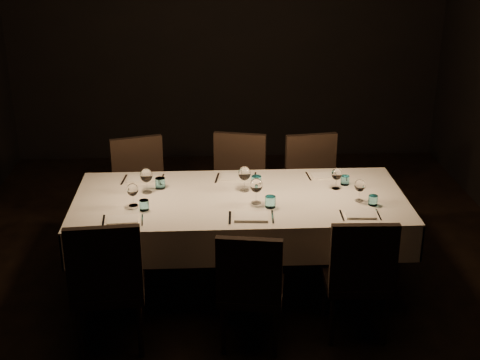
{
  "coord_description": "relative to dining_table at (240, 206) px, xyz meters",
  "views": [
    {
      "loc": [
        -0.24,
        -4.66,
        2.8
      ],
      "look_at": [
        0.0,
        0.0,
        0.9
      ],
      "focal_mm": 50.0,
      "sensor_mm": 36.0,
      "label": 1
    }
  ],
  "objects": [
    {
      "name": "place_setting_far_right",
      "position": [
        0.76,
        0.22,
        0.14
      ],
      "size": [
        0.31,
        0.4,
        0.17
      ],
      "rotation": [
        0.0,
        0.0,
        0.07
      ],
      "color": "white",
      "rests_on": "dining_table"
    },
    {
      "name": "dining_table",
      "position": [
        0.0,
        0.0,
        0.0
      ],
      "size": [
        2.52,
        1.12,
        0.76
      ],
      "color": "black",
      "rests_on": "ground"
    },
    {
      "name": "chair_far_left",
      "position": [
        -0.83,
        0.79,
        -0.16
      ],
      "size": [
        0.57,
        0.57,
        0.95
      ],
      "rotation": [
        0.0,
        0.0,
        0.28
      ],
      "color": "black",
      "rests_on": "ground"
    },
    {
      "name": "place_setting_far_left",
      "position": [
        -0.71,
        0.22,
        0.15
      ],
      "size": [
        0.36,
        0.42,
        0.2
      ],
      "rotation": [
        0.0,
        0.0,
        -0.09
      ],
      "color": "white",
      "rests_on": "dining_table"
    },
    {
      "name": "place_setting_near_right",
      "position": [
        0.89,
        -0.22,
        0.14
      ],
      "size": [
        0.31,
        0.4,
        0.17
      ],
      "rotation": [
        0.0,
        0.0,
        -0.04
      ],
      "color": "white",
      "rests_on": "dining_table"
    },
    {
      "name": "chair_far_right",
      "position": [
        0.69,
        0.77,
        -0.16
      ],
      "size": [
        0.52,
        0.52,
        0.96
      ],
      "rotation": [
        0.0,
        0.0,
        0.14
      ],
      "color": "black",
      "rests_on": "ground"
    },
    {
      "name": "chair_near_right",
      "position": [
        0.77,
        -0.75,
        -0.17
      ],
      "size": [
        0.46,
        0.46,
        0.92
      ],
      "rotation": [
        0.0,
        0.0,
        3.11
      ],
      "color": "black",
      "rests_on": "ground"
    },
    {
      "name": "chair_near_left",
      "position": [
        -0.91,
        -0.82,
        -0.15
      ],
      "size": [
        0.51,
        0.51,
        0.99
      ],
      "rotation": [
        0.0,
        0.0,
        3.22
      ],
      "color": "black",
      "rests_on": "ground"
    },
    {
      "name": "room",
      "position": [
        0.0,
        0.0,
        0.81
      ],
      "size": [
        5.01,
        6.01,
        3.01
      ],
      "color": "black",
      "rests_on": "ground"
    },
    {
      "name": "place_setting_near_left",
      "position": [
        -0.79,
        -0.22,
        0.14
      ],
      "size": [
        0.32,
        0.4,
        0.18
      ],
      "rotation": [
        0.0,
        0.0,
        0.07
      ],
      "color": "white",
      "rests_on": "dining_table"
    },
    {
      "name": "chair_near_center",
      "position": [
        0.03,
        -0.84,
        -0.19
      ],
      "size": [
        0.49,
        0.49,
        0.89
      ],
      "rotation": [
        0.0,
        0.0,
        2.98
      ],
      "color": "black",
      "rests_on": "ground"
    },
    {
      "name": "chair_far_center",
      "position": [
        0.02,
        0.8,
        -0.15
      ],
      "size": [
        0.56,
        0.56,
        0.97
      ],
      "rotation": [
        0.0,
        0.0,
        -0.23
      ],
      "color": "black",
      "rests_on": "ground"
    },
    {
      "name": "place_setting_far_center",
      "position": [
        0.05,
        0.22,
        0.15
      ],
      "size": [
        0.37,
        0.42,
        0.2
      ],
      "rotation": [
        0.0,
        0.0,
        -0.14
      ],
      "color": "white",
      "rests_on": "dining_table"
    },
    {
      "name": "place_setting_near_center",
      "position": [
        0.12,
        -0.22,
        0.15
      ],
      "size": [
        0.36,
        0.42,
        0.2
      ],
      "rotation": [
        0.0,
        0.0,
        -0.05
      ],
      "color": "white",
      "rests_on": "dining_table"
    }
  ]
}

